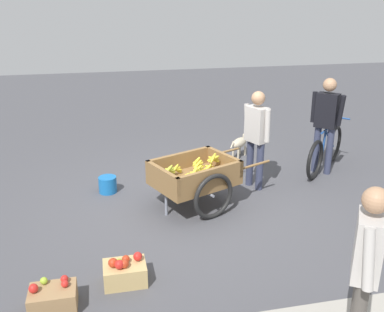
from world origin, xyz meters
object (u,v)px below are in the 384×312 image
at_px(cyclist_person, 326,118).
at_px(bystander_person, 366,260).
at_px(vendor_person, 257,132).
at_px(bicycle, 325,150).
at_px(fruit_cart, 195,177).
at_px(mixed_fruit_crate, 125,272).
at_px(dog, 240,142).
at_px(apple_crate, 53,298).
at_px(plastic_bucket, 108,185).

relative_size(cyclist_person, bystander_person, 1.06).
height_order(vendor_person, bicycle, vendor_person).
xyz_separation_m(fruit_cart, cyclist_person, (-2.37, -0.79, 0.52)).
height_order(mixed_fruit_crate, bystander_person, bystander_person).
bearing_deg(dog, bicycle, 141.84).
height_order(cyclist_person, apple_crate, cyclist_person).
relative_size(fruit_cart, apple_crate, 4.13).
bearing_deg(cyclist_person, vendor_person, 14.20).
bearing_deg(dog, bystander_person, 83.22).
xyz_separation_m(dog, mixed_fruit_crate, (2.37, 3.41, -0.14)).
relative_size(vendor_person, apple_crate, 3.45).
height_order(dog, bystander_person, bystander_person).
bearing_deg(fruit_cart, bicycle, -160.19).
xyz_separation_m(vendor_person, apple_crate, (2.85, 2.29, -0.78)).
distance_m(bicycle, bystander_person, 4.25).
distance_m(fruit_cart, apple_crate, 2.59).
distance_m(fruit_cart, bystander_person, 3.05).
relative_size(apple_crate, mixed_fruit_crate, 1.00).
bearing_deg(plastic_bucket, dog, -156.00).
height_order(vendor_person, apple_crate, vendor_person).
bearing_deg(dog, apple_crate, 50.12).
height_order(fruit_cart, cyclist_person, cyclist_person).
height_order(fruit_cart, bicycle, bicycle).
xyz_separation_m(plastic_bucket, apple_crate, (0.60, 2.58, -0.01)).
bearing_deg(dog, vendor_person, 80.76).
relative_size(mixed_fruit_crate, bystander_person, 0.29).
xyz_separation_m(vendor_person, cyclist_person, (-1.32, -0.33, 0.06)).
distance_m(plastic_bucket, bystander_person, 4.20).
height_order(bicycle, cyclist_person, cyclist_person).
bearing_deg(bystander_person, dog, -96.78).
distance_m(bicycle, mixed_fruit_crate, 4.35).
relative_size(plastic_bucket, bystander_person, 0.18).
distance_m(vendor_person, plastic_bucket, 2.39).
relative_size(fruit_cart, dog, 3.54).
relative_size(cyclist_person, plastic_bucket, 5.90).
bearing_deg(bicycle, mixed_fruit_crate, 34.60).
distance_m(bicycle, dog, 1.53).
height_order(plastic_bucket, apple_crate, apple_crate).
relative_size(vendor_person, dog, 2.97).
xyz_separation_m(fruit_cart, plastic_bucket, (1.20, -0.74, -0.32)).
bearing_deg(bystander_person, fruit_cart, -76.43).
bearing_deg(plastic_bucket, cyclist_person, -179.20).
bearing_deg(apple_crate, fruit_cart, -134.36).
relative_size(vendor_person, plastic_bucket, 5.59).
relative_size(bicycle, plastic_bucket, 4.60).
distance_m(apple_crate, mixed_fruit_crate, 0.75).
distance_m(vendor_person, mixed_fruit_crate, 3.05).
distance_m(bicycle, apple_crate, 5.08).
xyz_separation_m(dog, bystander_person, (0.57, 4.77, 0.63)).
height_order(cyclist_person, plastic_bucket, cyclist_person).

